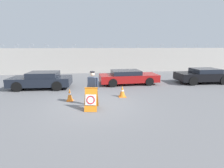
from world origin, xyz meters
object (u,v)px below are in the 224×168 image
(traffic_cone_mid, at_px, (122,91))
(parked_car_front_coupe, at_px, (41,80))
(security_guard, at_px, (93,87))
(parked_car_far_side, at_px, (203,75))
(barricade_sign, at_px, (91,99))
(traffic_cone_near, at_px, (70,95))
(parked_car_rear_sedan, at_px, (128,77))

(traffic_cone_mid, distance_m, parked_car_front_coupe, 6.15)
(security_guard, xyz_separation_m, parked_car_far_side, (9.33, 4.29, -0.37))
(barricade_sign, height_order, parked_car_far_side, parked_car_far_side)
(barricade_sign, distance_m, traffic_cone_near, 1.94)
(security_guard, relative_size, parked_car_rear_sedan, 0.38)
(traffic_cone_near, bearing_deg, traffic_cone_mid, 5.69)
(barricade_sign, distance_m, security_guard, 0.72)
(traffic_cone_near, relative_size, parked_car_front_coupe, 0.16)
(traffic_cone_near, xyz_separation_m, traffic_cone_mid, (3.08, 0.31, -0.01))
(traffic_cone_mid, xyz_separation_m, parked_car_far_side, (7.49, 2.98, 0.29))
(traffic_cone_mid, relative_size, parked_car_rear_sedan, 0.15)
(parked_car_rear_sedan, bearing_deg, parked_car_far_side, -5.42)
(security_guard, relative_size, parked_car_far_side, 0.42)
(traffic_cone_mid, xyz_separation_m, parked_car_front_coupe, (-5.32, 3.06, 0.28))
(traffic_cone_near, distance_m, traffic_cone_mid, 3.10)
(traffic_cone_mid, height_order, parked_car_far_side, parked_car_far_side)
(traffic_cone_mid, xyz_separation_m, parked_car_rear_sedan, (1.23, 3.48, 0.25))
(barricade_sign, relative_size, parked_car_far_side, 0.25)
(barricade_sign, bearing_deg, traffic_cone_mid, 54.54)
(traffic_cone_mid, bearing_deg, traffic_cone_near, -174.31)
(security_guard, relative_size, traffic_cone_mid, 2.62)
(parked_car_far_side, bearing_deg, parked_car_rear_sedan, -2.24)
(traffic_cone_near, distance_m, parked_car_front_coupe, 4.05)
(traffic_cone_mid, bearing_deg, barricade_sign, -136.11)
(barricade_sign, height_order, parked_car_front_coupe, parked_car_front_coupe)
(traffic_cone_near, xyz_separation_m, parked_car_far_side, (10.58, 3.28, 0.28))
(traffic_cone_near, bearing_deg, parked_car_rear_sedan, 41.25)
(parked_car_rear_sedan, height_order, parked_car_far_side, parked_car_far_side)
(parked_car_front_coupe, bearing_deg, traffic_cone_mid, 154.50)
(traffic_cone_near, height_order, parked_car_rear_sedan, parked_car_rear_sedan)
(barricade_sign, bearing_deg, parked_car_front_coupe, 135.17)
(barricade_sign, xyz_separation_m, parked_car_far_side, (9.43, 4.84, 0.09))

